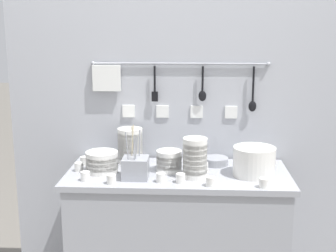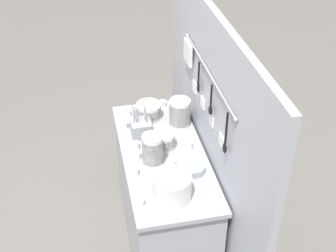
{
  "view_description": "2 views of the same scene",
  "coord_description": "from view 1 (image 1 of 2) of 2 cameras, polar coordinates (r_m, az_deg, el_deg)",
  "views": [
    {
      "loc": [
        0.08,
        -2.36,
        1.64
      ],
      "look_at": [
        -0.05,
        0.03,
        1.1
      ],
      "focal_mm": 50.0,
      "sensor_mm": 36.0,
      "label": 1
    },
    {
      "loc": [
        2.23,
        -0.44,
        2.69
      ],
      "look_at": [
        0.0,
        0.03,
        1.06
      ],
      "focal_mm": 50.0,
      "sensor_mm": 36.0,
      "label": 2
    }
  ],
  "objects": [
    {
      "name": "cup_beside_plates",
      "position": [
        2.5,
        4.38,
        -4.98
      ],
      "size": [
        0.05,
        0.05,
        0.05
      ],
      "color": "silver",
      "rests_on": "counter"
    },
    {
      "name": "cup_edge_near",
      "position": [
        2.33,
        -0.89,
        -6.3
      ],
      "size": [
        0.05,
        0.05,
        0.05
      ],
      "color": "silver",
      "rests_on": "counter"
    },
    {
      "name": "bowl_stack_back_corner",
      "position": [
        2.37,
        3.3,
        -3.91
      ],
      "size": [
        0.12,
        0.12,
        0.21
      ],
      "color": "silver",
      "rests_on": "counter"
    },
    {
      "name": "cup_back_right",
      "position": [
        2.32,
        1.54,
        -6.38
      ],
      "size": [
        0.05,
        0.05,
        0.05
      ],
      "color": "silver",
      "rests_on": "counter"
    },
    {
      "name": "cup_front_left",
      "position": [
        2.64,
        -10.15,
        -4.19
      ],
      "size": [
        0.05,
        0.05,
        0.05
      ],
      "color": "silver",
      "rests_on": "counter"
    },
    {
      "name": "cup_back_left",
      "position": [
        2.3,
        11.6,
        -6.82
      ],
      "size": [
        0.05,
        0.05,
        0.05
      ],
      "color": "silver",
      "rests_on": "counter"
    },
    {
      "name": "cup_by_caddy",
      "position": [
        2.64,
        1.0,
        -4.0
      ],
      "size": [
        0.05,
        0.05,
        0.05
      ],
      "color": "silver",
      "rests_on": "counter"
    },
    {
      "name": "bowl_stack_short_front",
      "position": [
        2.64,
        -4.62,
        -2.37
      ],
      "size": [
        0.14,
        0.14,
        0.19
      ],
      "color": "silver",
      "rests_on": "counter"
    },
    {
      "name": "steel_mixing_bowl",
      "position": [
        2.61,
        5.84,
        -4.28
      ],
      "size": [
        0.14,
        0.14,
        0.04
      ],
      "color": "#93969E",
      "rests_on": "counter"
    },
    {
      "name": "bowl_stack_nested_right",
      "position": [
        2.48,
        0.13,
        -4.28
      ],
      "size": [
        0.13,
        0.13,
        0.11
      ],
      "color": "silver",
      "rests_on": "counter"
    },
    {
      "name": "cup_edge_far",
      "position": [
        2.28,
        5.2,
        -6.74
      ],
      "size": [
        0.05,
        0.05,
        0.05
      ],
      "color": "silver",
      "rests_on": "counter"
    },
    {
      "name": "plate_stack",
      "position": [
        2.45,
        10.46,
        -4.26
      ],
      "size": [
        0.22,
        0.22,
        0.15
      ],
      "color": "silver",
      "rests_on": "counter"
    },
    {
      "name": "cup_centre",
      "position": [
        2.53,
        -10.8,
        -4.93
      ],
      "size": [
        0.05,
        0.05,
        0.05
      ],
      "color": "silver",
      "rests_on": "counter"
    },
    {
      "name": "cup_mid_row",
      "position": [
        2.32,
        -6.92,
        -6.46
      ],
      "size": [
        0.05,
        0.05,
        0.05
      ],
      "color": "silver",
      "rests_on": "counter"
    },
    {
      "name": "back_wall",
      "position": [
        2.76,
        1.38,
        -3.31
      ],
      "size": [
        1.97,
        0.08,
        1.75
      ],
      "color": "#A8AAB2",
      "rests_on": "ground"
    },
    {
      "name": "bowl_stack_tall_left",
      "position": [
        2.49,
        -8.05,
        -4.36
      ],
      "size": [
        0.17,
        0.17,
        0.11
      ],
      "color": "silver",
      "rests_on": "counter"
    },
    {
      "name": "cup_front_right",
      "position": [
        2.38,
        -10.05,
        -6.04
      ],
      "size": [
        0.05,
        0.05,
        0.05
      ],
      "color": "silver",
      "rests_on": "counter"
    },
    {
      "name": "counter",
      "position": [
        2.65,
        1.15,
        -14.46
      ],
      "size": [
        1.17,
        0.51,
        0.86
      ],
      "color": "#9EA0A8",
      "rests_on": "ground"
    },
    {
      "name": "cutlery_caddy",
      "position": [
        2.38,
        -3.98,
        -5.05
      ],
      "size": [
        0.13,
        0.13,
        0.27
      ],
      "color": "#93969E",
      "rests_on": "counter"
    }
  ]
}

